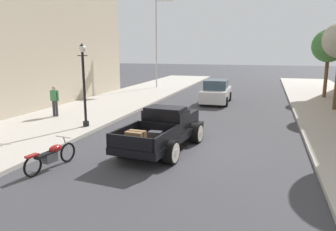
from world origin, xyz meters
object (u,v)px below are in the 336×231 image
street_lamp_near (84,79)px  street_tree_third (329,46)px  motorcycle_parked (51,156)px  pedestrian_sidewalk_left (55,99)px  hotrod_truck_black (165,129)px  car_background_white (216,92)px  flagpole (158,27)px

street_lamp_near → street_tree_third: 18.47m
street_tree_third → motorcycle_parked: bearing=-119.7°
motorcycle_parked → pedestrian_sidewalk_left: (-4.54, 6.48, 0.64)m
hotrod_truck_black → car_background_white: size_ratio=1.17×
pedestrian_sidewalk_left → street_tree_third: (15.13, 12.11, 2.87)m
street_tree_third → hotrod_truck_black: bearing=-117.1°
motorcycle_parked → street_tree_third: street_tree_third is taller
street_lamp_near → flagpole: bearing=96.4°
hotrod_truck_black → car_background_white: bearing=88.7°
hotrod_truck_black → street_lamp_near: (-4.46, 1.68, 1.63)m
street_lamp_near → hotrod_truck_black: bearing=-20.7°
pedestrian_sidewalk_left → street_tree_third: size_ratio=0.33×
motorcycle_parked → car_background_white: bearing=78.2°
car_background_white → hotrod_truck_black: bearing=-91.3°
pedestrian_sidewalk_left → street_lamp_near: street_lamp_near is taller
hotrod_truck_black → street_tree_third: street_tree_third is taller
flagpole → street_tree_third: size_ratio=1.81×
pedestrian_sidewalk_left → car_background_white: bearing=46.2°
motorcycle_parked → pedestrian_sidewalk_left: 7.94m
car_background_white → pedestrian_sidewalk_left: (-7.54, -7.87, 0.32)m
car_background_white → street_tree_third: 9.26m
flagpole → street_tree_third: (14.12, -2.46, -1.81)m
car_background_white → flagpole: bearing=134.3°
motorcycle_parked → pedestrian_sidewalk_left: size_ratio=1.28×
street_lamp_near → car_background_white: bearing=63.5°
hotrod_truck_black → street_lamp_near: size_ratio=1.31×
flagpole → street_tree_third: flagpole is taller
motorcycle_parked → street_lamp_near: size_ratio=0.55×
pedestrian_sidewalk_left → street_tree_third: 19.59m
pedestrian_sidewalk_left → street_lamp_near: (2.82, -1.57, 1.30)m
flagpole → pedestrian_sidewalk_left: bearing=-94.0°
motorcycle_parked → street_tree_third: bearing=60.3°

